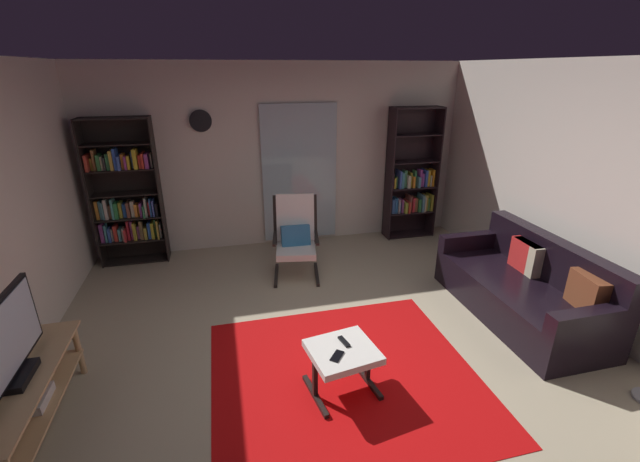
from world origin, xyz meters
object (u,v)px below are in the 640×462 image
object	(u,v)px
bookshelf_near_sofa	(411,181)
tv_remote	(344,341)
leather_sofa	(525,289)
cell_phone	(337,356)
television	(5,346)
lounge_armchair	(296,234)
ottoman	(343,356)
tv_stand	(23,398)
wall_clock	(201,121)
bookshelf_near_tv	(127,196)

from	to	relation	value
bookshelf_near_sofa	tv_remote	xyz separation A→B (m)	(-1.98, -3.01, -0.46)
leather_sofa	cell_phone	world-z (taller)	leather_sofa
television	tv_remote	distance (m)	2.37
lounge_armchair	cell_phone	xyz separation A→B (m)	(-0.10, -2.27, -0.12)
ottoman	cell_phone	xyz separation A→B (m)	(-0.07, -0.08, 0.08)
cell_phone	bookshelf_near_sofa	bearing A→B (deg)	95.49
television	cell_phone	world-z (taller)	television
tv_stand	television	xyz separation A→B (m)	(0.00, -0.01, 0.45)
lounge_armchair	tv_remote	xyz separation A→B (m)	(0.00, -2.11, -0.11)
tv_remote	ottoman	bearing A→B (deg)	-127.17
television	wall_clock	bearing A→B (deg)	67.69
bookshelf_near_sofa	ottoman	bearing A→B (deg)	-123.16
bookshelf_near_tv	leather_sofa	bearing A→B (deg)	-29.85
leather_sofa	ottoman	xyz separation A→B (m)	(-2.22, -0.64, 0.03)
tv_stand	leather_sofa	distance (m)	4.56
lounge_armchair	tv_stand	bearing A→B (deg)	-138.34
bookshelf_near_sofa	tv_remote	bearing A→B (deg)	-123.37
tv_remote	wall_clock	world-z (taller)	wall_clock
television	leather_sofa	xyz separation A→B (m)	(4.53, 0.54, -0.48)
lounge_armchair	tv_remote	world-z (taller)	lounge_armchair
leather_sofa	wall_clock	distance (m)	4.43
cell_phone	wall_clock	world-z (taller)	wall_clock
television	bookshelf_near_sofa	world-z (taller)	bookshelf_near_sofa
lounge_armchair	ottoman	world-z (taller)	lounge_armchair
tv_stand	bookshelf_near_tv	bearing A→B (deg)	85.03
tv_remote	cell_phone	bearing A→B (deg)	-136.49
leather_sofa	tv_remote	xyz separation A→B (m)	(-2.19, -0.56, 0.11)
tv_remote	leather_sofa	bearing A→B (deg)	1.42
leather_sofa	lounge_armchair	world-z (taller)	lounge_armchair
bookshelf_near_sofa	lounge_armchair	bearing A→B (deg)	-155.59
leather_sofa	lounge_armchair	xyz separation A→B (m)	(-2.19, 1.55, 0.23)
leather_sofa	wall_clock	bearing A→B (deg)	141.36
wall_clock	bookshelf_near_tv	bearing A→B (deg)	-172.23
tv_stand	bookshelf_near_sofa	bearing A→B (deg)	34.59
leather_sofa	cell_phone	size ratio (longest dim) A/B	13.74
tv_stand	bookshelf_near_sofa	world-z (taller)	bookshelf_near_sofa
lounge_armchair	bookshelf_near_sofa	bearing A→B (deg)	24.41
bookshelf_near_tv	ottoman	distance (m)	3.76
bookshelf_near_tv	ottoman	bearing A→B (deg)	-56.43
leather_sofa	television	bearing A→B (deg)	-173.14
leather_sofa	cell_phone	bearing A→B (deg)	-162.50
ottoman	cell_phone	bearing A→B (deg)	-130.48
bookshelf_near_sofa	cell_phone	distance (m)	3.82
tv_stand	television	size ratio (longest dim) A/B	1.45
cell_phone	wall_clock	xyz separation A→B (m)	(-0.95, 3.31, 1.43)
tv_stand	ottoman	distance (m)	2.31
tv_stand	lounge_armchair	bearing A→B (deg)	41.66
tv_stand	lounge_armchair	size ratio (longest dim) A/B	1.36
bookshelf_near_tv	wall_clock	world-z (taller)	wall_clock
tv_remote	cell_phone	size ratio (longest dim) A/B	1.03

